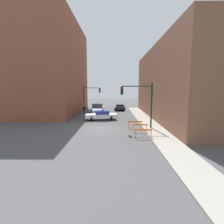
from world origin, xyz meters
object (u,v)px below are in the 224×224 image
barrier_back (135,123)px  barrier_front (143,132)px  traffic_light_near (141,98)px  police_car (101,115)px  parked_car_near (120,107)px  barrier_mid (140,127)px  pedestrian_crossing (91,113)px  traffic_light_far (89,95)px  white_truck (97,109)px  pedestrian_corner (84,110)px

barrier_back → barrier_front: bearing=-85.9°
traffic_light_near → barrier_front: (-0.37, -3.95, -2.91)m
police_car → parked_car_near: police_car is taller
barrier_front → barrier_back: (-0.29, 4.06, 0.00)m
parked_car_near → barrier_mid: parked_car_near is taller
pedestrian_crossing → barrier_front: bearing=27.1°
police_car → traffic_light_far: bearing=8.7°
parked_car_near → barrier_back: (1.15, -17.50, -0.06)m
white_truck → barrier_mid: size_ratio=3.42×
police_car → parked_car_near: size_ratio=1.11×
traffic_light_far → barrier_mid: size_ratio=3.26×
police_car → parked_car_near: 12.20m
traffic_light_near → barrier_mid: bearing=-101.9°
traffic_light_near → traffic_light_far: size_ratio=1.00×
barrier_mid → traffic_light_far: bearing=115.2°
barrier_mid → pedestrian_corner: bearing=122.3°
police_car → pedestrian_crossing: 2.27m
barrier_front → pedestrian_corner: bearing=118.1°
pedestrian_corner → barrier_back: 13.73m
police_car → barrier_mid: (4.70, -7.47, -0.11)m
pedestrian_corner → barrier_front: (8.16, -15.30, -0.24)m
parked_car_near → barrier_back: size_ratio=2.78×
white_truck → barrier_back: size_ratio=3.41×
traffic_light_far → barrier_front: size_ratio=3.25×
traffic_light_near → pedestrian_crossing: 10.33m
barrier_front → barrier_mid: bearing=89.2°
white_truck → parked_car_near: (4.36, 6.13, -0.23)m
pedestrian_corner → traffic_light_far: bearing=138.1°
barrier_back → parked_car_near: bearing=93.8°
traffic_light_near → white_truck: traffic_light_near is taller
pedestrian_corner → police_car: bearing=-0.9°
traffic_light_far → pedestrian_corner: size_ratio=3.13×
traffic_light_near → pedestrian_corner: (-8.54, 11.35, -2.67)m
police_car → barrier_front: (4.66, -9.80, -0.11)m
barrier_mid → barrier_back: size_ratio=1.00×
pedestrian_crossing → barrier_front: 12.98m
pedestrian_crossing → pedestrian_corner: bearing=-157.5°
traffic_light_far → police_car: 9.73m
traffic_light_near → white_truck: (-6.18, 11.48, -2.62)m
pedestrian_crossing → police_car: bearing=45.6°
pedestrian_crossing → barrier_front: pedestrian_crossing is taller
white_truck → parked_car_near: bearing=52.9°
traffic_light_near → police_car: (-5.04, 5.85, -2.81)m
police_car → pedestrian_crossing: size_ratio=2.98×
traffic_light_near → white_truck: size_ratio=0.95×
traffic_light_near → barrier_front: 4.92m
traffic_light_near → barrier_back: 2.99m
police_car → barrier_back: 7.22m
traffic_light_far → barrier_mid: (7.69, -16.33, -2.78)m
barrier_back → pedestrian_crossing: bearing=129.8°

